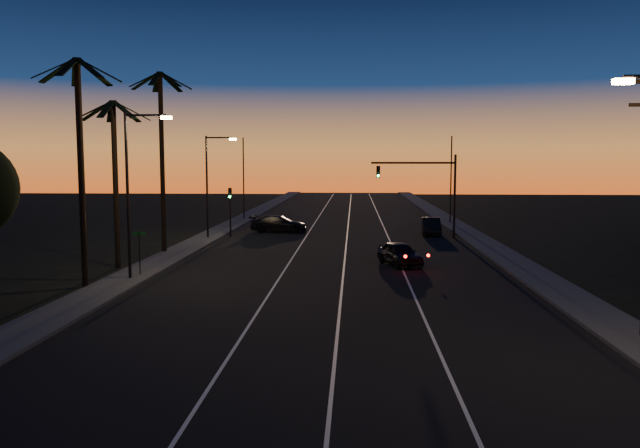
# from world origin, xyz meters

# --- Properties ---
(road) EXTENTS (20.00, 170.00, 0.01)m
(road) POSITION_xyz_m (0.00, 30.00, 0.01)
(road) COLOR black
(road) RESTS_ON ground
(sidewalk_left) EXTENTS (2.40, 170.00, 0.16)m
(sidewalk_left) POSITION_xyz_m (-11.20, 30.00, 0.08)
(sidewalk_left) COLOR #3A3A37
(sidewalk_left) RESTS_ON ground
(sidewalk_right) EXTENTS (2.40, 170.00, 0.16)m
(sidewalk_right) POSITION_xyz_m (11.20, 30.00, 0.08)
(sidewalk_right) COLOR #3A3A37
(sidewalk_right) RESTS_ON ground
(lane_stripe_left) EXTENTS (0.12, 160.00, 0.01)m
(lane_stripe_left) POSITION_xyz_m (-3.00, 30.00, 0.02)
(lane_stripe_left) COLOR silver
(lane_stripe_left) RESTS_ON road
(lane_stripe_mid) EXTENTS (0.12, 160.00, 0.01)m
(lane_stripe_mid) POSITION_xyz_m (0.50, 30.00, 0.02)
(lane_stripe_mid) COLOR silver
(lane_stripe_mid) RESTS_ON road
(lane_stripe_right) EXTENTS (0.12, 160.00, 0.01)m
(lane_stripe_right) POSITION_xyz_m (4.00, 30.00, 0.02)
(lane_stripe_right) COLOR silver
(lane_stripe_right) RESTS_ON road
(palm_near) EXTENTS (4.25, 4.16, 11.53)m
(palm_near) POSITION_xyz_m (-12.60, 18.00, 7.07)
(palm_near) COLOR black
(palm_near) RESTS_ON ground
(palm_mid) EXTENTS (4.25, 4.16, 10.03)m
(palm_mid) POSITION_xyz_m (-13.20, 24.00, 6.25)
(palm_mid) COLOR black
(palm_mid) RESTS_ON ground
(palm_far) EXTENTS (4.25, 4.16, 12.53)m
(palm_far) POSITION_xyz_m (-12.20, 30.00, 7.61)
(palm_far) COLOR black
(palm_far) RESTS_ON ground
(streetlight_left_near) EXTENTS (2.55, 0.26, 9.00)m
(streetlight_left_near) POSITION_xyz_m (-10.70, 20.00, 5.32)
(streetlight_left_near) COLOR black
(streetlight_left_near) RESTS_ON ground
(streetlight_left_far) EXTENTS (2.55, 0.26, 8.50)m
(streetlight_left_far) POSITION_xyz_m (-10.69, 38.00, 5.06)
(streetlight_left_far) COLOR black
(streetlight_left_far) RESTS_ON ground
(street_sign) EXTENTS (0.70, 0.06, 2.60)m
(street_sign) POSITION_xyz_m (-10.80, 21.00, 1.66)
(street_sign) COLOR black
(street_sign) RESTS_ON ground
(signal_mast) EXTENTS (7.10, 0.41, 7.00)m
(signal_mast) POSITION_xyz_m (7.14, 39.99, 4.78)
(signal_mast) COLOR black
(signal_mast) RESTS_ON ground
(signal_post) EXTENTS (0.28, 0.37, 4.20)m
(signal_post) POSITION_xyz_m (-9.50, 39.98, 2.89)
(signal_post) COLOR black
(signal_post) RESTS_ON ground
(far_pole_left) EXTENTS (0.14, 0.14, 9.00)m
(far_pole_left) POSITION_xyz_m (-11.00, 55.00, 4.50)
(far_pole_left) COLOR black
(far_pole_left) RESTS_ON ground
(far_pole_right) EXTENTS (0.14, 0.14, 9.00)m
(far_pole_right) POSITION_xyz_m (11.00, 52.00, 4.50)
(far_pole_right) COLOR black
(far_pole_right) RESTS_ON ground
(lead_car) EXTENTS (3.09, 5.00, 1.45)m
(lead_car) POSITION_xyz_m (3.94, 25.76, 0.73)
(lead_car) COLOR black
(lead_car) RESTS_ON road
(right_car) EXTENTS (1.85, 4.61, 1.49)m
(right_car) POSITION_xyz_m (7.85, 42.22, 0.76)
(right_car) COLOR black
(right_car) RESTS_ON road
(cross_car) EXTENTS (5.38, 2.60, 1.51)m
(cross_car) POSITION_xyz_m (-5.74, 43.43, 0.77)
(cross_car) COLOR black
(cross_car) RESTS_ON road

